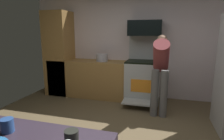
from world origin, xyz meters
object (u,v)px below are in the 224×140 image
Objects in this scene: oven_range at (143,80)px; mug_coffee at (7,125)px; microwave at (145,28)px; person_cook at (160,68)px; mug_tea at (72,138)px; stock_pot at (102,58)px.

oven_range is 3.35m from mug_coffee.
microwave reaches higher than oven_range.
microwave is 1.11m from person_cook.
mug_tea is 3.43m from stock_pot.
mug_coffee is 0.35× the size of stock_pot.
oven_range is 15.27× the size of mug_coffee.
person_cook is at bearing 79.92° from mug_tea.
stock_pot is at bearing 155.85° from person_cook.
stock_pot is (-0.40, 3.28, 0.04)m from mug_coffee.
microwave is at bearing 119.15° from person_cook.
person_cook is 1.52m from stock_pot.
stock_pot is (-1.39, 0.62, 0.07)m from person_cook.
oven_range reaches higher than mug_tea.
oven_range is 14.35× the size of mug_tea.
person_cook is 14.65× the size of mug_tea.
microwave is (0.00, 0.09, 1.17)m from oven_range.
oven_range reaches higher than mug_coffee.
mug_coffee is 0.52m from mug_tea.
stock_pot is at bearing -175.41° from microwave.
person_cook is (0.39, -0.70, -0.76)m from microwave.
stock_pot is at bearing 96.89° from mug_coffee.
person_cook reaches higher than mug_tea.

